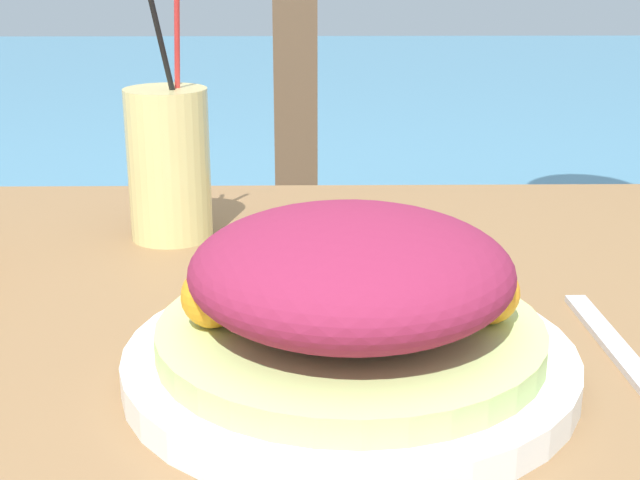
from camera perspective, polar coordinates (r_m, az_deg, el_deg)
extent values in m
cube|color=olive|center=(0.63, -2.37, -8.48)|extent=(1.29, 0.88, 0.04)
cube|color=brown|center=(1.54, -1.46, -1.37)|extent=(0.07, 0.07, 1.00)
cube|color=teal|center=(4.03, -1.11, 7.01)|extent=(12.00, 4.00, 0.46)
cylinder|color=white|center=(0.58, 1.93, -7.78)|extent=(0.29, 0.29, 0.02)
cylinder|color=#B7D17A|center=(0.57, 1.95, -6.08)|extent=(0.25, 0.25, 0.02)
ellipsoid|color=maroon|center=(0.56, 2.00, -1.90)|extent=(0.20, 0.20, 0.07)
sphere|color=orange|center=(0.57, 10.71, -3.34)|extent=(0.04, 0.04, 0.04)
sphere|color=orange|center=(0.56, -6.89, -3.60)|extent=(0.04, 0.04, 0.04)
cylinder|color=#DBCC7F|center=(0.85, -9.64, 4.78)|extent=(0.08, 0.08, 0.14)
cylinder|color=black|center=(0.82, -9.45, 9.51)|extent=(0.04, 0.04, 0.22)
cylinder|color=red|center=(0.84, -9.11, 9.62)|extent=(0.02, 0.05, 0.22)
cube|color=silver|center=(0.65, 18.39, -6.52)|extent=(0.02, 0.18, 0.00)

